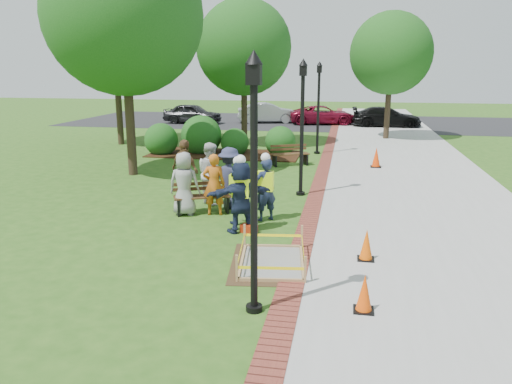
% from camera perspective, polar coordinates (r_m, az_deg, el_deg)
% --- Properties ---
extents(ground, '(100.00, 100.00, 0.00)m').
position_cam_1_polar(ground, '(11.61, -3.53, -6.11)').
color(ground, '#285116').
rests_on(ground, ground).
extents(sidewalk, '(6.00, 60.00, 0.02)m').
position_cam_1_polar(sidewalk, '(21.07, 16.66, 2.58)').
color(sidewalk, '#9E9E99').
rests_on(sidewalk, ground).
extents(brick_edging, '(0.50, 60.00, 0.03)m').
position_cam_1_polar(brick_edging, '(20.96, 7.80, 3.01)').
color(brick_edging, maroon).
rests_on(brick_edging, ground).
extents(mulch_bed, '(7.00, 3.00, 0.05)m').
position_cam_1_polar(mulch_bed, '(23.60, -3.56, 4.36)').
color(mulch_bed, '#381E0F').
rests_on(mulch_bed, ground).
extents(parking_lot, '(36.00, 12.00, 0.01)m').
position_cam_1_polar(parking_lot, '(37.86, 6.48, 7.96)').
color(parking_lot, black).
rests_on(parking_lot, ground).
extents(wet_concrete_pad, '(1.98, 2.50, 0.55)m').
position_cam_1_polar(wet_concrete_pad, '(10.48, 1.85, -7.00)').
color(wet_concrete_pad, '#47331E').
rests_on(wet_concrete_pad, ground).
extents(bench_near, '(1.65, 1.09, 0.85)m').
position_cam_1_polar(bench_near, '(14.10, -6.14, -1.33)').
color(bench_near, '#56331D').
rests_on(bench_near, ground).
extents(bench_far, '(1.64, 1.11, 0.85)m').
position_cam_1_polar(bench_far, '(20.92, 3.92, 3.80)').
color(bench_far, '#4F2E1B').
rests_on(bench_far, ground).
extents(cone_front, '(0.34, 0.34, 0.67)m').
position_cam_1_polar(cone_front, '(8.69, 12.28, -11.32)').
color(cone_front, black).
rests_on(cone_front, ground).
extents(cone_back, '(0.35, 0.35, 0.69)m').
position_cam_1_polar(cone_back, '(10.87, 12.50, -5.99)').
color(cone_back, black).
rests_on(cone_back, ground).
extents(cone_far, '(0.42, 0.42, 0.83)m').
position_cam_1_polar(cone_far, '(20.95, 13.57, 3.81)').
color(cone_far, black).
rests_on(cone_far, ground).
extents(toolbox, '(0.45, 0.33, 0.20)m').
position_cam_1_polar(toolbox, '(12.42, -0.82, -4.22)').
color(toolbox, '#9C230C').
rests_on(toolbox, ground).
extents(lamp_near, '(0.28, 0.28, 4.26)m').
position_cam_1_polar(lamp_near, '(7.84, -0.23, 2.88)').
color(lamp_near, black).
rests_on(lamp_near, ground).
extents(lamp_mid, '(0.28, 0.28, 4.26)m').
position_cam_1_polar(lamp_mid, '(15.70, 5.30, 8.47)').
color(lamp_mid, black).
rests_on(lamp_mid, ground).
extents(lamp_far, '(0.28, 0.28, 4.26)m').
position_cam_1_polar(lamp_far, '(23.65, 7.16, 10.31)').
color(lamp_far, black).
rests_on(lamp_far, ground).
extents(tree_left, '(5.67, 5.67, 8.62)m').
position_cam_1_polar(tree_left, '(19.37, -14.90, 18.90)').
color(tree_left, '#3D2D1E').
rests_on(tree_left, ground).
extents(tree_back, '(4.81, 4.81, 7.36)m').
position_cam_1_polar(tree_back, '(26.12, -1.39, 16.18)').
color(tree_back, '#3D2D1E').
rests_on(tree_back, ground).
extents(tree_right, '(4.53, 4.53, 7.00)m').
position_cam_1_polar(tree_right, '(29.51, 15.19, 15.04)').
color(tree_right, '#3D2D1E').
rests_on(tree_right, ground).
extents(tree_far, '(5.69, 5.69, 8.59)m').
position_cam_1_polar(tree_far, '(27.44, -15.93, 17.21)').
color(tree_far, '#3D2D1E').
rests_on(tree_far, ground).
extents(shrub_a, '(1.57, 1.57, 1.57)m').
position_cam_1_polar(shrub_a, '(24.09, -10.71, 4.30)').
color(shrub_a, '#184C15').
rests_on(shrub_a, ground).
extents(shrub_b, '(1.93, 1.93, 1.93)m').
position_cam_1_polar(shrub_b, '(24.14, -6.22, 4.48)').
color(shrub_b, '#184C15').
rests_on(shrub_b, ground).
extents(shrub_c, '(1.32, 1.32, 1.32)m').
position_cam_1_polar(shrub_c, '(23.64, -2.42, 4.34)').
color(shrub_c, '#184C15').
rests_on(shrub_c, ground).
extents(shrub_d, '(1.43, 1.43, 1.43)m').
position_cam_1_polar(shrub_d, '(23.63, 2.77, 4.34)').
color(shrub_d, '#184C15').
rests_on(shrub_d, ground).
extents(shrub_e, '(1.11, 1.11, 1.11)m').
position_cam_1_polar(shrub_e, '(24.42, -2.19, 4.66)').
color(shrub_e, '#184C15').
rests_on(shrub_e, ground).
extents(casual_person_a, '(0.58, 0.39, 1.76)m').
position_cam_1_polar(casual_person_a, '(13.87, -8.19, 0.94)').
color(casual_person_a, gray).
rests_on(casual_person_a, ground).
extents(casual_person_b, '(0.61, 0.47, 1.72)m').
position_cam_1_polar(casual_person_b, '(13.76, -4.83, 0.84)').
color(casual_person_b, '#BC5B16').
rests_on(casual_person_b, ground).
extents(casual_person_c, '(0.68, 0.69, 1.85)m').
position_cam_1_polar(casual_person_c, '(14.92, -5.19, 2.14)').
color(casual_person_c, silver).
rests_on(casual_person_c, ground).
extents(casual_person_d, '(0.71, 0.63, 1.87)m').
position_cam_1_polar(casual_person_d, '(15.45, -8.11, 2.51)').
color(casual_person_d, brown).
rests_on(casual_person_d, ground).
extents(casual_person_e, '(0.67, 0.57, 1.79)m').
position_cam_1_polar(casual_person_e, '(14.38, -3.01, 1.59)').
color(casual_person_e, '#2D314F').
rests_on(casual_person_e, ground).
extents(hivis_worker_a, '(0.68, 0.61, 1.95)m').
position_cam_1_polar(hivis_worker_a, '(12.27, -1.73, -0.27)').
color(hivis_worker_a, '#192443').
rests_on(hivis_worker_a, ground).
extents(hivis_worker_b, '(0.64, 0.60, 1.83)m').
position_cam_1_polar(hivis_worker_b, '(13.20, 1.08, 0.55)').
color(hivis_worker_b, '#1C1F49').
rests_on(hivis_worker_b, ground).
extents(hivis_worker_c, '(0.60, 0.47, 1.79)m').
position_cam_1_polar(hivis_worker_c, '(12.94, -2.06, 0.19)').
color(hivis_worker_c, '#16253B').
rests_on(hivis_worker_c, ground).
extents(parked_car_a, '(2.40, 4.91, 1.56)m').
position_cam_1_polar(parked_car_a, '(36.94, -7.22, 7.78)').
color(parked_car_a, '#242426').
rests_on(parked_car_a, ground).
extents(parked_car_b, '(3.18, 5.21, 1.58)m').
position_cam_1_polar(parked_car_b, '(37.12, 1.35, 7.92)').
color(parked_car_b, '#999A9E').
rests_on(parked_car_b, ground).
extents(parked_car_c, '(2.50, 4.62, 1.43)m').
position_cam_1_polar(parked_car_c, '(36.48, 7.68, 7.69)').
color(parked_car_c, maroon).
rests_on(parked_car_c, ground).
extents(parked_car_d, '(2.03, 4.53, 1.47)m').
position_cam_1_polar(parked_car_d, '(35.77, 14.61, 7.23)').
color(parked_car_d, black).
rests_on(parked_car_d, ground).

